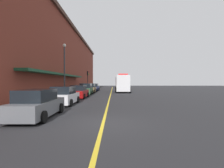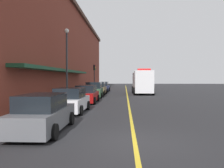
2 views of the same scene
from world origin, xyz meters
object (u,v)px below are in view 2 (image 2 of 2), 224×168
(parking_meter_0, at_px, (78,90))
(parked_car_5, at_px, (103,87))
(parked_car_4, at_px, (99,89))
(parked_car_2, at_px, (87,94))
(traffic_light_near, at_px, (94,73))
(street_lamp_left, at_px, (67,57))
(parked_car_1, at_px, (71,101))
(parked_car_0, at_px, (43,114))
(parking_meter_1, at_px, (53,96))
(parked_car_3, at_px, (94,90))
(box_truck, at_px, (142,82))

(parking_meter_0, bearing_deg, parked_car_5, 84.45)
(parked_car_4, bearing_deg, parked_car_2, -179.05)
(traffic_light_near, bearing_deg, street_lamp_left, -92.44)
(parked_car_1, bearing_deg, parked_car_0, -177.98)
(parked_car_1, distance_m, parking_meter_1, 1.41)
(parking_meter_1, bearing_deg, parked_car_1, -18.29)
(parking_meter_0, distance_m, traffic_light_near, 13.54)
(parked_car_3, bearing_deg, parked_car_4, -1.33)
(parked_car_1, relative_size, parked_car_2, 0.93)
(parked_car_4, distance_m, parking_meter_1, 16.50)
(parked_car_1, xyz_separation_m, parking_meter_1, (-1.32, 0.44, 0.27))
(parked_car_3, relative_size, parking_meter_1, 3.18)
(parked_car_2, height_order, box_truck, box_truck)
(parking_meter_0, bearing_deg, parked_car_2, -63.39)
(box_truck, distance_m, parking_meter_0, 12.18)
(box_truck, height_order, traffic_light_near, traffic_light_near)
(parked_car_5, relative_size, parking_meter_1, 3.67)
(parked_car_0, relative_size, parked_car_3, 1.11)
(parked_car_5, relative_size, traffic_light_near, 1.14)
(parked_car_3, distance_m, parking_meter_0, 3.25)
(parked_car_2, bearing_deg, parked_car_1, 178.92)
(street_lamp_left, bearing_deg, parking_meter_0, 74.63)
(parked_car_3, relative_size, traffic_light_near, 0.98)
(parked_car_0, height_order, traffic_light_near, traffic_light_near)
(street_lamp_left, xyz_separation_m, traffic_light_near, (0.66, 15.56, -1.24))
(parked_car_3, height_order, parked_car_5, parked_car_3)
(parked_car_3, bearing_deg, parked_car_1, 178.93)
(parked_car_3, height_order, parking_meter_0, parked_car_3)
(parked_car_5, distance_m, traffic_light_near, 2.82)
(street_lamp_left, bearing_deg, parked_car_0, -80.65)
(parked_car_1, xyz_separation_m, parking_meter_0, (-1.32, 8.86, 0.27))
(parked_car_4, bearing_deg, traffic_light_near, 15.46)
(box_truck, bearing_deg, traffic_light_near, -117.67)
(parked_car_4, relative_size, box_truck, 0.57)
(parked_car_2, distance_m, box_truck, 13.85)
(parked_car_1, bearing_deg, traffic_light_near, 4.07)
(parking_meter_1, distance_m, traffic_light_near, 21.90)
(parked_car_0, distance_m, parked_car_5, 28.70)
(parked_car_5, bearing_deg, parked_car_1, -178.85)
(parked_car_2, xyz_separation_m, parking_meter_0, (-1.43, 2.86, 0.28))
(parking_meter_1, bearing_deg, box_truck, 67.15)
(parked_car_5, bearing_deg, parked_car_3, -178.63)
(parked_car_0, distance_m, parked_car_1, 5.68)
(box_truck, height_order, parking_meter_0, box_truck)
(box_truck, bearing_deg, parked_car_4, -76.56)
(parked_car_1, distance_m, parked_car_4, 16.87)
(parked_car_4, height_order, street_lamp_left, street_lamp_left)
(parked_car_5, distance_m, parking_meter_0, 14.23)
(parked_car_2, relative_size, parked_car_5, 0.94)
(parking_meter_1, height_order, street_lamp_left, street_lamp_left)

